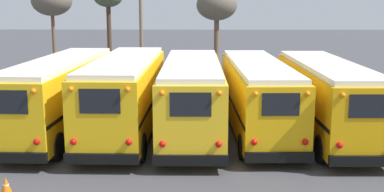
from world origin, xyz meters
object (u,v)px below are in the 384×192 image
object	(u,v)px
utility_pole	(141,24)
bare_tree_0	(217,6)
school_bus_3	(257,94)
bare_tree_2	(52,1)
traffic_cone	(6,186)
school_bus_2	(192,95)
school_bus_0	(61,93)
school_bus_4	(326,96)
school_bus_1	(126,93)

from	to	relation	value
utility_pole	bare_tree_0	distance (m)	6.65
school_bus_3	bare_tree_0	bearing A→B (deg)	94.30
bare_tree_2	traffic_cone	world-z (taller)	bare_tree_2
school_bus_2	school_bus_0	bearing A→B (deg)	176.08
school_bus_4	school_bus_0	bearing A→B (deg)	178.32
school_bus_3	school_bus_1	bearing A→B (deg)	-175.14
school_bus_1	school_bus_3	xyz separation A→B (m)	(5.77, 0.49, -0.12)
school_bus_1	traffic_cone	size ratio (longest dim) A/B	19.08
school_bus_2	school_bus_4	world-z (taller)	school_bus_2
school_bus_1	school_bus_4	distance (m)	8.66
school_bus_3	utility_pole	distance (m)	14.60
school_bus_1	school_bus_2	xyz separation A→B (m)	(2.89, -0.17, -0.06)
bare_tree_0	traffic_cone	xyz separation A→B (m)	(-7.14, -23.90, -5.09)
school_bus_0	school_bus_1	bearing A→B (deg)	-4.42
school_bus_1	traffic_cone	xyz separation A→B (m)	(-2.61, -6.94, -1.54)
school_bus_3	bare_tree_2	xyz separation A→B (m)	(-13.10, 13.72, 4.03)
school_bus_0	school_bus_2	xyz separation A→B (m)	(5.77, -0.40, -0.02)
school_bus_1	bare_tree_2	size ratio (longest dim) A/B	1.53
school_bus_0	school_bus_2	distance (m)	5.79
school_bus_1	school_bus_3	bearing A→B (deg)	4.86
school_bus_0	school_bus_4	world-z (taller)	school_bus_0
school_bus_2	school_bus_1	bearing A→B (deg)	176.58
school_bus_1	bare_tree_2	bearing A→B (deg)	117.27
school_bus_4	utility_pole	world-z (taller)	utility_pole
school_bus_1	traffic_cone	world-z (taller)	school_bus_1
school_bus_3	bare_tree_0	xyz separation A→B (m)	(-1.24, 16.47, 3.67)
school_bus_4	bare_tree_0	bearing A→B (deg)	103.58
school_bus_3	school_bus_4	size ratio (longest dim) A/B	1.04
traffic_cone	school_bus_1	bearing A→B (deg)	69.42
school_bus_1	utility_pole	world-z (taller)	utility_pole
school_bus_1	school_bus_4	xyz separation A→B (m)	(8.66, -0.12, -0.09)
bare_tree_0	traffic_cone	bearing A→B (deg)	-106.64
school_bus_4	school_bus_1	bearing A→B (deg)	179.23
school_bus_0	bare_tree_2	xyz separation A→B (m)	(-4.44, 13.99, 3.95)
utility_pole	bare_tree_2	xyz separation A→B (m)	(-6.46, 0.95, 1.58)
bare_tree_0	traffic_cone	size ratio (longest dim) A/B	12.05
utility_pole	traffic_cone	size ratio (longest dim) A/B	14.32
school_bus_0	bare_tree_0	world-z (taller)	bare_tree_0
school_bus_0	school_bus_1	distance (m)	2.90
school_bus_3	bare_tree_2	bearing A→B (deg)	133.67
school_bus_2	traffic_cone	distance (m)	8.84
school_bus_2	school_bus_3	distance (m)	2.96
school_bus_0	school_bus_1	size ratio (longest dim) A/B	1.03
school_bus_4	bare_tree_2	world-z (taller)	bare_tree_2
school_bus_3	utility_pole	bearing A→B (deg)	117.46
school_bus_1	bare_tree_0	xyz separation A→B (m)	(4.53, 16.96, 3.55)
bare_tree_0	bare_tree_2	distance (m)	12.18
school_bus_0	bare_tree_0	distance (m)	18.65
school_bus_2	traffic_cone	bearing A→B (deg)	-129.07
bare_tree_2	utility_pole	bearing A→B (deg)	-8.33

